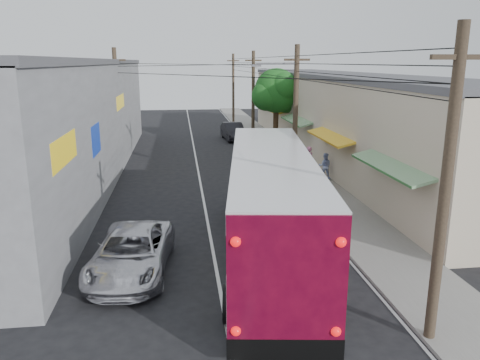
# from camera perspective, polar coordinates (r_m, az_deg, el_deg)

# --- Properties ---
(ground) EXTENTS (120.00, 120.00, 0.00)m
(ground) POSITION_cam_1_polar(r_m,az_deg,el_deg) (14.11, -1.91, -15.97)
(ground) COLOR black
(ground) RESTS_ON ground
(sidewalk) EXTENTS (3.00, 80.00, 0.12)m
(sidewalk) POSITION_cam_1_polar(r_m,az_deg,el_deg) (33.78, 5.85, 2.13)
(sidewalk) COLOR slate
(sidewalk) RESTS_ON ground
(building_right) EXTENTS (7.09, 40.00, 6.25)m
(building_right) POSITION_cam_1_polar(r_m,az_deg,el_deg) (36.44, 12.21, 7.70)
(building_right) COLOR beige
(building_right) RESTS_ON ground
(building_left) EXTENTS (7.20, 36.00, 7.25)m
(building_left) POSITION_cam_1_polar(r_m,az_deg,el_deg) (31.23, -21.14, 6.95)
(building_left) COLOR gray
(building_left) RESTS_ON ground
(utility_poles) EXTENTS (11.80, 45.28, 8.00)m
(utility_poles) POSITION_cam_1_polar(r_m,az_deg,el_deg) (32.88, 0.09, 9.05)
(utility_poles) COLOR #473828
(utility_poles) RESTS_ON ground
(street_tree) EXTENTS (4.40, 4.00, 6.60)m
(street_tree) POSITION_cam_1_polar(r_m,az_deg,el_deg) (39.07, 4.54, 10.63)
(street_tree) COLOR #3F2B19
(street_tree) RESTS_ON ground
(coach_bus) EXTENTS (4.60, 13.75, 3.89)m
(coach_bus) POSITION_cam_1_polar(r_m,az_deg,el_deg) (17.34, 3.74, -2.85)
(coach_bus) COLOR silver
(coach_bus) RESTS_ON ground
(jeepney) EXTENTS (2.98, 5.59, 1.50)m
(jeepney) POSITION_cam_1_polar(r_m,az_deg,el_deg) (16.63, -13.06, -8.61)
(jeepney) COLOR silver
(jeepney) RESTS_ON ground
(parked_suv) EXTENTS (2.52, 5.40, 1.52)m
(parked_suv) POSITION_cam_1_polar(r_m,az_deg,el_deg) (26.40, 3.60, 0.31)
(parked_suv) COLOR gray
(parked_suv) RESTS_ON ground
(parked_car_mid) EXTENTS (2.47, 5.00, 1.64)m
(parked_car_mid) POSITION_cam_1_polar(r_m,az_deg,el_deg) (35.01, 2.17, 3.89)
(parked_car_mid) COLOR #242429
(parked_car_mid) RESTS_ON ground
(parked_car_far) EXTENTS (2.09, 4.91, 1.58)m
(parked_car_far) POSITION_cam_1_polar(r_m,az_deg,el_deg) (43.88, -0.84, 5.96)
(parked_car_far) COLOR black
(parked_car_far) RESTS_ON ground
(pedestrian_near) EXTENTS (0.74, 0.56, 1.85)m
(pedestrian_near) POSITION_cam_1_polar(r_m,az_deg,el_deg) (29.71, 8.32, 2.32)
(pedestrian_near) COLOR pink
(pedestrian_near) RESTS_ON sidewalk
(pedestrian_far) EXTENTS (0.91, 0.80, 1.58)m
(pedestrian_far) POSITION_cam_1_polar(r_m,az_deg,el_deg) (29.05, 10.29, 1.70)
(pedestrian_far) COLOR #9CAEE4
(pedestrian_far) RESTS_ON sidewalk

